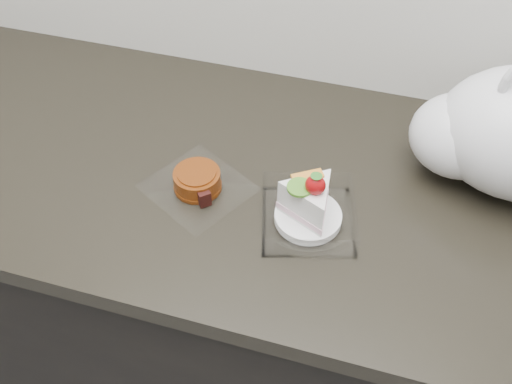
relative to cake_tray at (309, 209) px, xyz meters
name	(u,v)px	position (x,y,z in m)	size (l,w,h in m)	color
counter	(268,307)	(-0.09, 0.09, -0.48)	(2.04, 0.64, 0.90)	black
cake_tray	(309,209)	(0.00, 0.00, 0.00)	(0.19, 0.19, 0.12)	white
mooncake_wrap	(198,182)	(-0.21, 0.02, -0.02)	(0.22, 0.22, 0.04)	white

